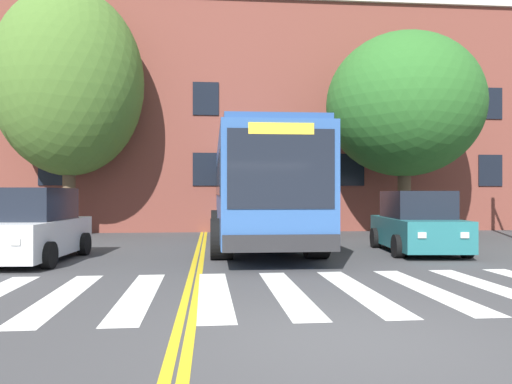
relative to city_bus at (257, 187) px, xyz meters
The scene contains 10 objects.
ground_plane 10.70m from the city_bus, 89.07° to the right, with size 120.00×120.00×0.00m, color #424244.
crosswalk 7.96m from the city_bus, 91.38° to the right, with size 12.75×4.18×0.01m.
lane_line_yellow_inner 6.80m from the city_bus, 106.51° to the left, with size 0.12×36.00×0.01m, color gold.
lane_line_yellow_outer 6.75m from the city_bus, 105.16° to the left, with size 0.12×36.00×0.01m, color gold.
city_bus is the anchor object (origin of this frame).
car_white_near_lane 6.87m from the city_bus, 149.27° to the right, with size 2.22×4.05×1.78m.
car_teal_far_lane 5.07m from the city_bus, 30.25° to the right, with size 2.23×4.01×1.72m.
street_tree_curbside_large 7.28m from the city_bus, 24.16° to the left, with size 8.27×8.38×7.83m.
street_tree_curbside_small 8.90m from the city_bus, 151.33° to the left, with size 6.08×5.71×9.58m.
building_facade 10.90m from the city_bus, 99.50° to the left, with size 31.69×9.94×10.73m.
Camera 1 is at (-1.61, -5.47, 1.65)m, focal length 35.00 mm.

